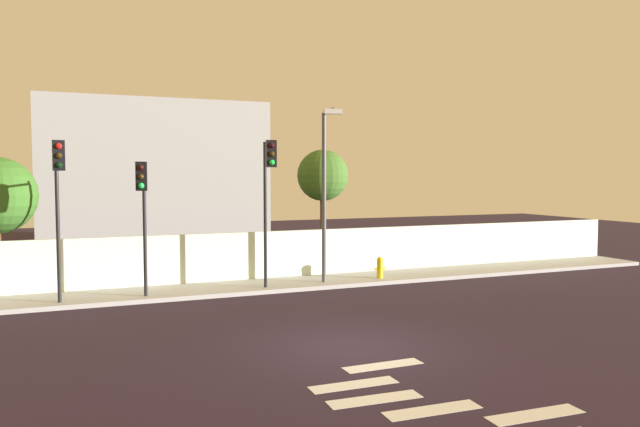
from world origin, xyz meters
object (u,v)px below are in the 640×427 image
object	(u,v)px
roadside_tree_midleft	(323,176)
traffic_light_center	(143,199)
traffic_light_right	(268,183)
street_lamp_curbside	(325,181)
fire_hydrant	(380,267)
traffic_light_left	(58,187)

from	to	relation	value
roadside_tree_midleft	traffic_light_center	bearing A→B (deg)	-154.13
traffic_light_center	traffic_light_right	xyz separation A→B (m)	(4.16, -0.01, 0.51)
street_lamp_curbside	roadside_tree_midleft	distance (m)	3.51
traffic_light_right	roadside_tree_midleft	size ratio (longest dim) A/B	0.99
traffic_light_center	fire_hydrant	xyz separation A→B (m)	(8.89, 0.73, -2.77)
fire_hydrant	roadside_tree_midleft	bearing A→B (deg)	110.17
traffic_light_center	street_lamp_curbside	world-z (taller)	street_lamp_curbside
traffic_light_left	traffic_light_right	world-z (taller)	traffic_light_right
traffic_light_left	traffic_light_center	bearing A→B (deg)	-2.21
traffic_light_left	traffic_light_right	xyz separation A→B (m)	(6.61, -0.10, 0.10)
traffic_light_left	traffic_light_right	distance (m)	6.61
traffic_light_right	street_lamp_curbside	distance (m)	2.39
street_lamp_curbside	traffic_light_center	bearing A→B (deg)	-175.62
traffic_light_left	street_lamp_curbside	distance (m)	8.96
street_lamp_curbside	roadside_tree_midleft	xyz separation A→B (m)	(1.28, 3.27, 0.18)
traffic_light_left	fire_hydrant	xyz separation A→B (m)	(11.34, 0.63, -3.18)
traffic_light_left	traffic_light_right	bearing A→B (deg)	-0.90
traffic_light_right	street_lamp_curbside	world-z (taller)	street_lamp_curbside
traffic_light_left	traffic_light_right	size ratio (longest dim) A/B	0.97
traffic_light_left	fire_hydrant	distance (m)	11.80
fire_hydrant	roadside_tree_midleft	xyz separation A→B (m)	(-1.12, 3.04, 3.49)
traffic_light_right	street_lamp_curbside	xyz separation A→B (m)	(2.34, 0.51, 0.03)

